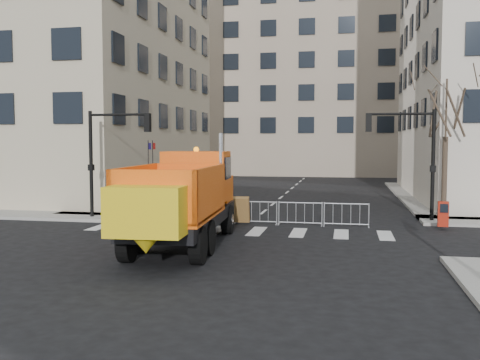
% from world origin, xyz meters
% --- Properties ---
extents(ground, '(120.00, 120.00, 0.00)m').
position_xyz_m(ground, '(0.00, 0.00, 0.00)').
color(ground, black).
rests_on(ground, ground).
extents(sidewalk_back, '(64.00, 5.00, 0.15)m').
position_xyz_m(sidewalk_back, '(0.00, 8.50, 0.07)').
color(sidewalk_back, gray).
rests_on(sidewalk_back, ground).
extents(building_left, '(24.00, 22.00, 26.00)m').
position_xyz_m(building_left, '(-20.00, 20.00, 13.00)').
color(building_left, '#C2B194').
rests_on(building_left, ground).
extents(building_far, '(30.00, 18.00, 24.00)m').
position_xyz_m(building_far, '(0.00, 52.00, 12.00)').
color(building_far, gray).
rests_on(building_far, ground).
extents(traffic_light_left, '(0.18, 0.18, 5.40)m').
position_xyz_m(traffic_light_left, '(-8.00, 7.50, 2.70)').
color(traffic_light_left, black).
rests_on(traffic_light_left, ground).
extents(traffic_light_right, '(0.18, 0.18, 5.40)m').
position_xyz_m(traffic_light_right, '(8.50, 9.50, 2.70)').
color(traffic_light_right, black).
rests_on(traffic_light_right, ground).
extents(crowd_barriers, '(12.60, 0.60, 1.10)m').
position_xyz_m(crowd_barriers, '(-0.75, 7.60, 0.55)').
color(crowd_barriers, '#9EA0A5').
rests_on(crowd_barriers, ground).
extents(street_tree, '(3.00, 3.00, 7.50)m').
position_xyz_m(street_tree, '(9.20, 10.50, 3.75)').
color(street_tree, '#382B21').
rests_on(street_tree, ground).
extents(plow_truck, '(3.71, 10.96, 4.20)m').
position_xyz_m(plow_truck, '(-1.37, 1.46, 1.87)').
color(plow_truck, black).
rests_on(plow_truck, ground).
extents(cop_a, '(0.75, 0.51, 1.98)m').
position_xyz_m(cop_a, '(-1.55, 7.00, 0.99)').
color(cop_a, black).
rests_on(cop_a, ground).
extents(cop_b, '(1.15, 1.00, 2.02)m').
position_xyz_m(cop_b, '(-2.52, 6.85, 1.01)').
color(cop_b, black).
rests_on(cop_b, ground).
extents(cop_c, '(1.27, 0.99, 2.00)m').
position_xyz_m(cop_c, '(-2.76, 7.00, 1.00)').
color(cop_c, black).
rests_on(cop_c, ground).
extents(worker, '(1.23, 1.15, 1.67)m').
position_xyz_m(worker, '(-3.28, 9.16, 0.98)').
color(worker, yellow).
rests_on(worker, sidewalk_back).
extents(newspaper_box, '(0.49, 0.44, 1.10)m').
position_xyz_m(newspaper_box, '(8.68, 7.55, 0.70)').
color(newspaper_box, '#A51C0C').
rests_on(newspaper_box, sidewalk_back).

